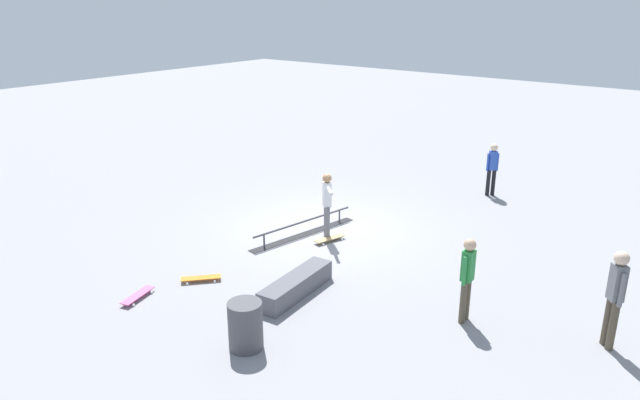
{
  "coord_description": "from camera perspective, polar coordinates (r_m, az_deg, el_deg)",
  "views": [
    {
      "loc": [
        10.86,
        8.41,
        5.51
      ],
      "look_at": [
        0.55,
        0.37,
        1.0
      ],
      "focal_mm": 33.31,
      "sensor_mm": 36.0,
      "label": 1
    }
  ],
  "objects": [
    {
      "name": "ground_plane",
      "position": [
        14.8,
        0.18,
        -2.82
      ],
      "size": [
        60.0,
        60.0,
        0.0
      ],
      "primitive_type": "plane",
      "color": "gray"
    },
    {
      "name": "grind_rail",
      "position": [
        14.42,
        -1.57,
        -2.76
      ],
      "size": [
        3.17,
        0.77,
        0.37
      ],
      "rotation": [
        0.0,
        0.0,
        -0.17
      ],
      "color": "black",
      "rests_on": "ground_plane"
    },
    {
      "name": "skate_ledge",
      "position": [
        11.62,
        -2.32,
        -8.2
      ],
      "size": [
        1.98,
        0.63,
        0.39
      ],
      "primitive_type": "cube",
      "rotation": [
        0.0,
        0.0,
        0.1
      ],
      "color": "#595960",
      "rests_on": "ground_plane"
    },
    {
      "name": "skater_main",
      "position": [
        13.92,
        0.67,
        -0.11
      ],
      "size": [
        0.96,
        1.0,
        1.63
      ],
      "rotation": [
        0.0,
        0.0,
        0.81
      ],
      "color": "slate",
      "rests_on": "ground_plane"
    },
    {
      "name": "skateboard_main",
      "position": [
        14.06,
        0.94,
        -3.71
      ],
      "size": [
        0.82,
        0.42,
        0.09
      ],
      "rotation": [
        0.0,
        0.0,
        2.86
      ],
      "color": "tan",
      "rests_on": "ground_plane"
    },
    {
      "name": "bystander_grey_shirt",
      "position": [
        10.76,
        26.5,
        -8.08
      ],
      "size": [
        0.35,
        0.31,
        1.72
      ],
      "rotation": [
        0.0,
        0.0,
        3.85
      ],
      "color": "brown",
      "rests_on": "ground_plane"
    },
    {
      "name": "bystander_blue_shirt",
      "position": [
        17.75,
        16.22,
        3.1
      ],
      "size": [
        0.28,
        0.31,
        1.53
      ],
      "rotation": [
        0.0,
        0.0,
        5.42
      ],
      "color": "black",
      "rests_on": "ground_plane"
    },
    {
      "name": "bystander_green_shirt",
      "position": [
        10.73,
        13.96,
        -7.04
      ],
      "size": [
        0.36,
        0.22,
        1.59
      ],
      "rotation": [
        0.0,
        0.0,
        3.16
      ],
      "color": "brown",
      "rests_on": "ground_plane"
    },
    {
      "name": "loose_skateboard_orange",
      "position": [
        12.41,
        -11.37,
        -7.36
      ],
      "size": [
        0.73,
        0.68,
        0.09
      ],
      "rotation": [
        0.0,
        0.0,
        5.56
      ],
      "color": "orange",
      "rests_on": "ground_plane"
    },
    {
      "name": "loose_skateboard_pink",
      "position": [
        12.04,
        -17.11,
        -8.74
      ],
      "size": [
        0.82,
        0.41,
        0.09
      ],
      "rotation": [
        0.0,
        0.0,
        3.42
      ],
      "color": "#E05993",
      "rests_on": "ground_plane"
    },
    {
      "name": "trash_bin",
      "position": [
        9.98,
        -7.17,
        -11.86
      ],
      "size": [
        0.57,
        0.57,
        0.83
      ],
      "primitive_type": "cylinder",
      "color": "#47474C",
      "rests_on": "ground_plane"
    }
  ]
}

